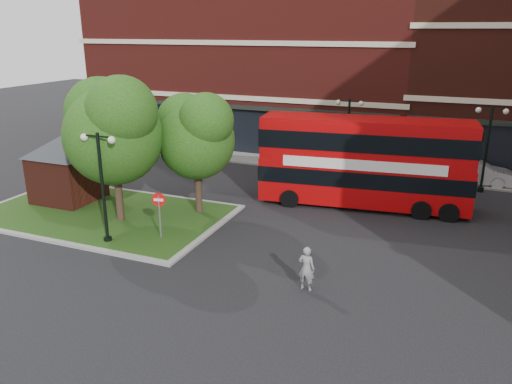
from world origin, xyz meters
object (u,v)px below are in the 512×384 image
at_px(bus, 364,157).
at_px(car_silver, 321,159).
at_px(car_white, 474,172).
at_px(woman, 306,268).

height_order(bus, car_silver, bus).
relative_size(bus, car_white, 2.41).
bearing_deg(car_silver, car_white, -91.02).
distance_m(woman, car_white, 17.41).
height_order(woman, car_white, woman).
bearing_deg(woman, car_white, -103.17).
height_order(woman, car_silver, woman).
bearing_deg(car_silver, woman, -167.77).
bearing_deg(woman, car_silver, -70.70).
relative_size(woman, car_silver, 0.47).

